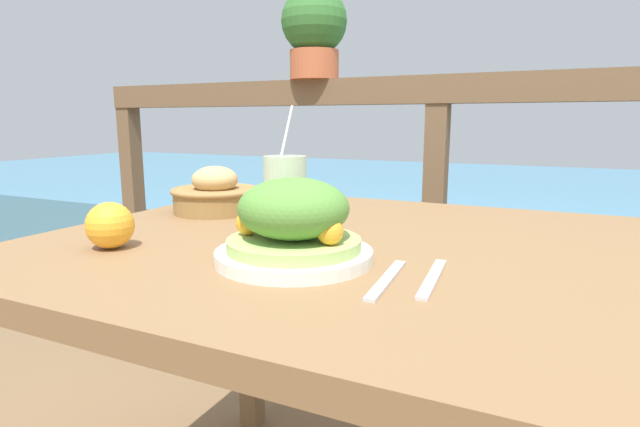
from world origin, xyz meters
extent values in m
cube|color=olive|center=(0.00, 0.00, 0.75)|extent=(1.09, 0.96, 0.04)
cube|color=olive|center=(-0.49, 0.42, 0.36)|extent=(0.06, 0.06, 0.73)
cube|color=olive|center=(0.49, 0.42, 0.36)|extent=(0.06, 0.06, 0.73)
cube|color=brown|center=(0.00, 0.82, 1.08)|extent=(2.80, 0.08, 0.09)
cube|color=brown|center=(-1.36, 0.82, 0.52)|extent=(0.07, 0.07, 1.04)
cube|color=brown|center=(0.00, 0.82, 0.52)|extent=(0.07, 0.07, 1.04)
cube|color=teal|center=(0.00, 3.32, 0.24)|extent=(12.00, 4.00, 0.47)
cylinder|color=white|center=(0.00, -0.18, 0.78)|extent=(0.25, 0.25, 0.02)
cylinder|color=#A8C66B|center=(0.00, -0.18, 0.80)|extent=(0.21, 0.21, 0.02)
ellipsoid|color=#568E38|center=(0.00, -0.18, 0.85)|extent=(0.17, 0.17, 0.09)
sphere|color=#F9A328|center=(0.07, -0.19, 0.83)|extent=(0.04, 0.04, 0.04)
sphere|color=#F9A328|center=(-0.08, -0.19, 0.83)|extent=(0.04, 0.04, 0.04)
cylinder|color=beige|center=(-0.10, -0.02, 0.84)|extent=(0.08, 0.08, 0.15)
cylinder|color=white|center=(-0.12, -0.01, 0.91)|extent=(0.02, 0.07, 0.21)
cylinder|color=olive|center=(-0.38, 0.12, 0.80)|extent=(0.20, 0.20, 0.06)
torus|color=olive|center=(-0.38, 0.12, 0.82)|extent=(0.21, 0.21, 0.01)
ellipsoid|color=tan|center=(-0.38, 0.12, 0.85)|extent=(0.11, 0.11, 0.07)
cylinder|color=#B75B38|center=(-0.45, 0.82, 1.18)|extent=(0.17, 0.17, 0.10)
sphere|color=#336B2D|center=(-0.45, 0.82, 1.33)|extent=(0.23, 0.23, 0.23)
cube|color=silver|center=(0.16, -0.21, 0.77)|extent=(0.03, 0.18, 0.00)
cube|color=silver|center=(0.22, -0.17, 0.77)|extent=(0.03, 0.18, 0.00)
sphere|color=#F9A328|center=(-0.33, -0.24, 0.81)|extent=(0.08, 0.08, 0.08)
camera|label=1|loc=(0.36, -0.84, 0.99)|focal=28.00mm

